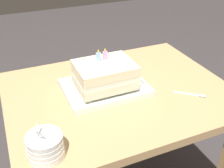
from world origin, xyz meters
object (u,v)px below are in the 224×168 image
bowl_stack (45,146)px  serving_spoon_near_tray (196,95)px  birthday_cake (105,74)px  foil_tray (105,88)px

bowl_stack → serving_spoon_near_tray: (0.65, 0.09, -0.04)m
birthday_cake → bowl_stack: (-0.31, -0.29, -0.04)m
serving_spoon_near_tray → bowl_stack: bearing=-171.8°
bowl_stack → serving_spoon_near_tray: 0.65m
foil_tray → bowl_stack: size_ratio=2.89×
serving_spoon_near_tray → foil_tray: bearing=149.8°
birthday_cake → serving_spoon_near_tray: birthday_cake is taller
bowl_stack → birthday_cake: bearing=42.5°
birthday_cake → bowl_stack: bearing=-137.5°
foil_tray → birthday_cake: size_ratio=1.46×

